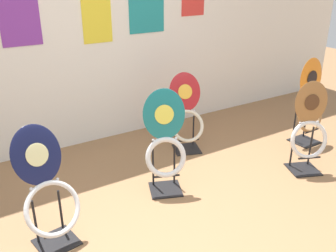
{
  "coord_description": "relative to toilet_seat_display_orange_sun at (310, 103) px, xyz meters",
  "views": [
    {
      "loc": [
        -1.41,
        -1.66,
        1.86
      ],
      "look_at": [
        0.22,
        0.95,
        0.55
      ],
      "focal_mm": 40.0,
      "sensor_mm": 36.0,
      "label": 1
    }
  ],
  "objects": [
    {
      "name": "ground_plane",
      "position": [
        -2.0,
        -0.83,
        -0.47
      ],
      "size": [
        14.0,
        14.0,
        0.0
      ],
      "primitive_type": "plane",
      "color": "#8E6642"
    },
    {
      "name": "wall_back",
      "position": [
        -2.0,
        1.35,
        0.83
      ],
      "size": [
        8.0,
        0.07,
        2.6
      ],
      "color": "silver",
      "rests_on": "ground_plane"
    },
    {
      "name": "toilet_seat_display_orange_sun",
      "position": [
        0.0,
        0.0,
        0.0
      ],
      "size": [
        0.42,
        0.29,
        0.97
      ],
      "color": "black",
      "rests_on": "ground_plane"
    },
    {
      "name": "toilet_seat_display_crimson_swirl",
      "position": [
        -1.25,
        0.59,
        -0.07
      ],
      "size": [
        0.44,
        0.43,
        0.83
      ],
      "color": "black",
      "rests_on": "ground_plane"
    },
    {
      "name": "toilet_seat_display_navy_moon",
      "position": [
        -2.95,
        -0.16,
        -0.06
      ],
      "size": [
        0.43,
        0.41,
        0.88
      ],
      "color": "black",
      "rests_on": "ground_plane"
    },
    {
      "name": "toilet_seat_display_woodgrain",
      "position": [
        -0.54,
        -0.43,
        -0.04
      ],
      "size": [
        0.4,
        0.37,
        0.9
      ],
      "color": "black",
      "rests_on": "ground_plane"
    },
    {
      "name": "toilet_seat_display_teal_sax",
      "position": [
        -1.89,
        -0.01,
        -0.03
      ],
      "size": [
        0.41,
        0.36,
        0.93
      ],
      "color": "black",
      "rests_on": "ground_plane"
    }
  ]
}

